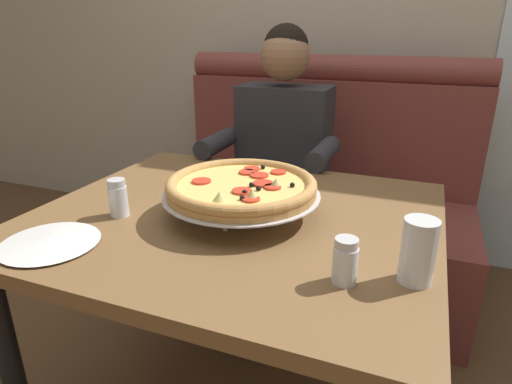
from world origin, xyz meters
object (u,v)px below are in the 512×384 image
at_px(plate_near_left, 50,241).
at_px(drinking_glass, 417,255).
at_px(booth_bench, 313,208).
at_px(pizza, 242,187).
at_px(shaker_pepper_flakes, 345,264).
at_px(dining_table, 235,242).
at_px(shaker_oregano, 118,201).
at_px(diner_main, 276,161).

relative_size(plate_near_left, drinking_glass, 1.70).
relative_size(booth_bench, drinking_glass, 10.74).
height_order(pizza, shaker_pepper_flakes, pizza).
bearing_deg(shaker_pepper_flakes, booth_bench, 106.67).
bearing_deg(dining_table, shaker_oregano, -155.74).
height_order(dining_table, shaker_oregano, shaker_oregano).
height_order(booth_bench, plate_near_left, booth_bench).
bearing_deg(dining_table, plate_near_left, -135.15).
height_order(pizza, drinking_glass, drinking_glass).
xyz_separation_m(booth_bench, plate_near_left, (-0.34, -1.29, 0.37)).
bearing_deg(drinking_glass, booth_bench, 113.49).
bearing_deg(booth_bench, plate_near_left, -104.84).
height_order(shaker_oregano, drinking_glass, drinking_glass).
xyz_separation_m(diner_main, pizza, (0.13, -0.68, 0.13)).
distance_m(dining_table, shaker_pepper_flakes, 0.45).
relative_size(diner_main, shaker_pepper_flakes, 12.65).
distance_m(booth_bench, shaker_oregano, 1.20).
distance_m(pizza, drinking_glass, 0.51).
bearing_deg(dining_table, pizza, 9.27).
bearing_deg(shaker_pepper_flakes, diner_main, 116.73).
relative_size(booth_bench, diner_main, 1.18).
relative_size(shaker_pepper_flakes, shaker_oregano, 0.93).
height_order(diner_main, drinking_glass, diner_main).
bearing_deg(shaker_oregano, plate_near_left, -102.70).
bearing_deg(drinking_glass, dining_table, 159.49).
bearing_deg(plate_near_left, shaker_pepper_flakes, 7.96).
bearing_deg(drinking_glass, pizza, 158.22).
bearing_deg(booth_bench, diner_main, -112.45).
xyz_separation_m(booth_bench, drinking_glass, (0.49, -1.14, 0.42)).
distance_m(pizza, shaker_oregano, 0.35).
height_order(diner_main, plate_near_left, diner_main).
xyz_separation_m(shaker_oregano, plate_near_left, (-0.05, -0.21, -0.04)).
bearing_deg(pizza, diner_main, 100.98).
relative_size(diner_main, plate_near_left, 5.35).
xyz_separation_m(booth_bench, shaker_pepper_flakes, (0.36, -1.20, 0.40)).
bearing_deg(plate_near_left, booth_bench, 75.16).
height_order(booth_bench, diner_main, diner_main).
bearing_deg(plate_near_left, pizza, 43.34).
distance_m(dining_table, drinking_glass, 0.55).
distance_m(shaker_pepper_flakes, drinking_glass, 0.15).
xyz_separation_m(dining_table, diner_main, (-0.11, 0.69, 0.05)).
distance_m(shaker_oregano, plate_near_left, 0.22).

